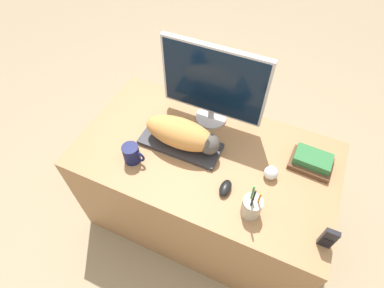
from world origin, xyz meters
The scene contains 11 objects.
ground_plane centered at (0.00, 0.00, 0.00)m, with size 12.00×12.00×0.00m, color #998466.
desk centered at (0.00, 0.38, 0.36)m, with size 1.36×0.76×0.71m.
keyboard centered at (-0.14, 0.37, 0.72)m, with size 0.43×0.18×0.02m.
cat centered at (-0.12, 0.37, 0.81)m, with size 0.40×0.16×0.15m.
monitor centered at (-0.07, 0.62, 0.97)m, with size 0.56×0.18×0.47m.
computer_mouse centered at (0.17, 0.22, 0.73)m, with size 0.05×0.10×0.04m.
coffee_mug centered at (-0.32, 0.19, 0.76)m, with size 0.12×0.08×0.10m.
pen_cup centered at (0.31, 0.15, 0.77)m, with size 0.09×0.09×0.22m.
baseball centered at (0.34, 0.38, 0.75)m, with size 0.07×0.07×0.07m.
phone centered at (0.64, 0.14, 0.78)m, with size 0.05×0.02×0.13m.
book_stack centered at (0.51, 0.53, 0.74)m, with size 0.21×0.16×0.07m.
Camera 1 is at (0.32, -0.50, 1.97)m, focal length 28.00 mm.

